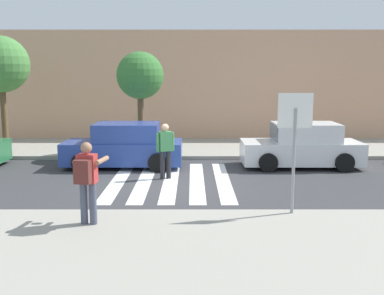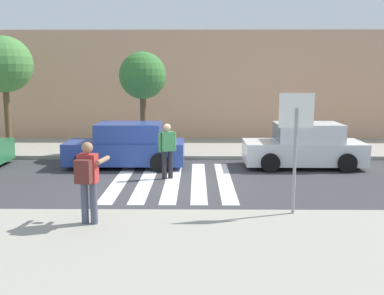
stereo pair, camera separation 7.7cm
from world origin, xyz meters
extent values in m
plane|color=#38383A|center=(0.00, 0.00, 0.00)|extent=(120.00, 120.00, 0.00)
cube|color=#9E998C|center=(0.00, -6.20, 0.07)|extent=(60.00, 6.00, 0.14)
cube|color=#9E998C|center=(0.00, 6.00, 0.07)|extent=(60.00, 4.80, 0.14)
cube|color=tan|center=(0.00, 10.40, 2.64)|extent=(56.00, 4.00, 5.28)
cube|color=silver|center=(-1.60, 0.20, 0.00)|extent=(0.44, 5.20, 0.01)
cube|color=silver|center=(-0.80, 0.20, 0.00)|extent=(0.44, 5.20, 0.01)
cube|color=silver|center=(0.00, 0.20, 0.00)|extent=(0.44, 5.20, 0.01)
cube|color=silver|center=(0.80, 0.20, 0.00)|extent=(0.44, 5.20, 0.01)
cube|color=silver|center=(1.60, 0.20, 0.00)|extent=(0.44, 5.20, 0.01)
cylinder|color=gray|center=(2.90, -3.45, 1.32)|extent=(0.07, 0.07, 2.36)
cube|color=white|center=(2.90, -3.43, 2.45)|extent=(0.76, 0.03, 0.76)
cube|color=red|center=(2.90, -3.42, 2.45)|extent=(0.66, 0.02, 0.66)
cylinder|color=#474C60|center=(-1.60, -4.18, 0.58)|extent=(0.15, 0.15, 0.88)
cylinder|color=#474C60|center=(-1.40, -4.21, 0.58)|extent=(0.15, 0.15, 0.88)
cube|color=#B73333|center=(-1.50, -4.19, 1.32)|extent=(0.41, 0.30, 0.60)
sphere|color=#A37556|center=(-1.50, -4.19, 1.75)|extent=(0.23, 0.23, 0.23)
cylinder|color=#A37556|center=(-1.70, -3.94, 1.46)|extent=(0.20, 0.59, 0.10)
cylinder|color=#A37556|center=(-1.23, -4.02, 1.46)|extent=(0.20, 0.59, 0.10)
cube|color=black|center=(-1.43, -3.80, 1.49)|extent=(0.15, 0.12, 0.10)
cube|color=#5B2823|center=(-1.54, -4.42, 1.30)|extent=(0.35, 0.25, 0.48)
cylinder|color=#232328|center=(-0.27, 0.45, 0.44)|extent=(0.15, 0.15, 0.88)
cylinder|color=#232328|center=(-0.08, 0.52, 0.44)|extent=(0.15, 0.15, 0.88)
cube|color=#3D844C|center=(-0.17, 0.48, 1.18)|extent=(0.44, 0.36, 0.60)
sphere|color=tan|center=(-0.17, 0.48, 1.61)|extent=(0.23, 0.23, 0.23)
cylinder|color=#3D844C|center=(-0.40, 0.39, 1.16)|extent=(0.10, 0.10, 0.58)
cylinder|color=#3D844C|center=(0.05, 0.57, 1.16)|extent=(0.10, 0.10, 0.58)
cube|color=#284293|center=(-1.76, 2.30, 0.53)|extent=(4.10, 1.70, 0.76)
cube|color=#284293|center=(-1.61, 2.30, 1.23)|extent=(2.20, 1.56, 0.64)
cube|color=slate|center=(-2.68, 2.30, 1.23)|extent=(0.10, 1.50, 0.54)
cube|color=slate|center=(-0.64, 2.30, 1.23)|extent=(0.10, 1.50, 0.51)
cylinder|color=black|center=(-3.03, 1.45, 0.32)|extent=(0.64, 0.22, 0.64)
cylinder|color=black|center=(-3.03, 3.15, 0.32)|extent=(0.64, 0.22, 0.64)
cylinder|color=black|center=(-0.49, 1.45, 0.32)|extent=(0.64, 0.22, 0.64)
cylinder|color=black|center=(-0.49, 3.15, 0.32)|extent=(0.64, 0.22, 0.64)
cube|color=white|center=(4.46, 2.30, 0.53)|extent=(4.10, 1.70, 0.76)
cube|color=white|center=(4.61, 2.30, 1.23)|extent=(2.20, 1.56, 0.64)
cube|color=slate|center=(3.54, 2.30, 1.23)|extent=(0.10, 1.50, 0.54)
cube|color=slate|center=(5.58, 2.30, 1.23)|extent=(0.10, 1.50, 0.51)
cylinder|color=black|center=(3.19, 1.45, 0.32)|extent=(0.64, 0.22, 0.64)
cylinder|color=black|center=(3.19, 3.15, 0.32)|extent=(0.64, 0.22, 0.64)
cylinder|color=black|center=(5.73, 1.45, 0.32)|extent=(0.64, 0.22, 0.64)
cylinder|color=black|center=(5.73, 3.15, 0.32)|extent=(0.64, 0.22, 0.64)
cylinder|color=brown|center=(-6.95, 4.90, 1.54)|extent=(0.24, 0.24, 2.80)
sphere|color=#47843D|center=(-6.95, 4.90, 3.62)|extent=(2.24, 2.24, 2.24)
cylinder|color=brown|center=(-1.35, 4.33, 1.39)|extent=(0.24, 0.24, 2.49)
sphere|color=#387533|center=(-1.35, 4.33, 3.18)|extent=(1.83, 1.83, 1.83)
camera|label=1|loc=(0.65, -13.20, 3.24)|focal=42.00mm
camera|label=2|loc=(0.73, -13.20, 3.24)|focal=42.00mm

